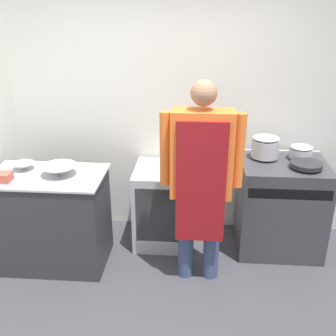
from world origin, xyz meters
TOP-DOWN VIEW (x-y plane):
  - ground_plane at (0.00, 0.00)m, footprint 14.00×14.00m
  - wall_back at (0.00, 1.66)m, footprint 8.00×0.05m
  - prep_counter at (-1.04, 0.84)m, footprint 1.05×0.64m
  - stove at (1.16, 1.26)m, footprint 0.81×0.66m
  - fridge_unit at (-0.02, 1.30)m, footprint 0.58×0.62m
  - person_cook at (0.35, 0.71)m, footprint 0.69×0.24m
  - mixing_bowl at (-0.91, 0.85)m, footprint 0.32×0.32m
  - small_bowl at (-1.29, 0.95)m, footprint 0.21×0.21m
  - plastic_tub at (-1.35, 0.68)m, footprint 0.12×0.12m
  - stock_pot at (0.97, 1.37)m, footprint 0.26×0.26m
  - saute_pan at (1.32, 1.14)m, footprint 0.29×0.29m
  - sauce_pot at (1.32, 1.37)m, footprint 0.22×0.22m

SIDE VIEW (x-z plane):
  - ground_plane at x=0.00m, z-range 0.00..0.00m
  - fridge_unit at x=-0.02m, z-range 0.00..0.82m
  - prep_counter at x=-1.04m, z-range 0.00..0.92m
  - stove at x=1.16m, z-range -0.01..0.94m
  - small_bowl at x=-1.29m, z-range 0.92..0.98m
  - plastic_tub at x=-1.35m, z-range 0.92..1.00m
  - mixing_bowl at x=-0.91m, z-range 0.92..1.01m
  - saute_pan at x=1.32m, z-range 0.95..0.99m
  - sauce_pot at x=1.32m, z-range 0.95..1.08m
  - person_cook at x=0.35m, z-range 0.14..1.95m
  - stock_pot at x=0.97m, z-range 0.95..1.17m
  - wall_back at x=0.00m, z-range 0.00..2.70m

